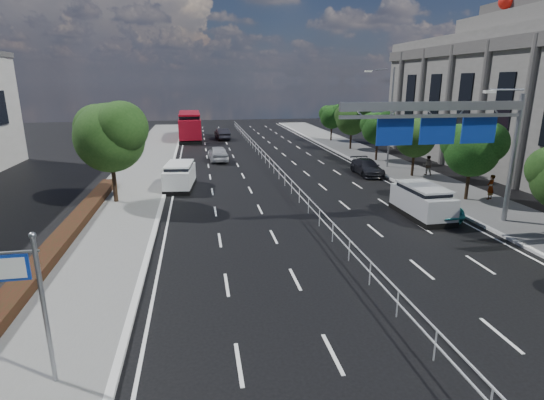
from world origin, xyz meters
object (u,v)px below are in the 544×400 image
object	(u,v)px
white_minivan	(180,176)
parked_car_dark	(367,167)
near_car_dark	(222,134)
pedestrian_a	(491,187)
parked_car_teal	(431,204)
pedestrian_b	(428,165)
toilet_sign	(21,286)
overhead_gantry	(452,125)
near_car_silver	(218,153)
red_bus	(190,125)
silver_minivan	(422,201)

from	to	relation	value
white_minivan	parked_car_dark	size ratio (longest dim) A/B	1.03
near_car_dark	pedestrian_a	world-z (taller)	pedestrian_a
parked_car_teal	pedestrian_b	world-z (taller)	pedestrian_b
toilet_sign	overhead_gantry	size ratio (longest dim) A/B	0.42
white_minivan	near_car_dark	distance (m)	28.01
parked_car_dark	pedestrian_a	distance (m)	10.59
toilet_sign	near_car_silver	distance (m)	33.16
red_bus	near_car_dark	bearing A→B (deg)	-18.87
pedestrian_b	pedestrian_a	bearing A→B (deg)	115.46
toilet_sign	white_minivan	xyz separation A→B (m)	(3.01, 21.40, -1.99)
white_minivan	near_car_silver	bearing A→B (deg)	78.88
silver_minivan	near_car_silver	bearing A→B (deg)	117.39
toilet_sign	near_car_dark	xyz separation A→B (m)	(7.84, 48.99, -2.19)
toilet_sign	overhead_gantry	distance (m)	20.52
red_bus	parked_car_teal	distance (m)	41.14
toilet_sign	silver_minivan	bearing A→B (deg)	34.20
pedestrian_a	white_minivan	bearing A→B (deg)	-46.61
red_bus	near_car_silver	world-z (taller)	red_bus
overhead_gantry	parked_car_teal	distance (m)	5.31
overhead_gantry	red_bus	world-z (taller)	overhead_gantry
silver_minivan	pedestrian_a	world-z (taller)	silver_minivan
pedestrian_b	red_bus	bearing A→B (deg)	-30.33
near_car_silver	parked_car_dark	xyz separation A→B (m)	(12.35, -8.89, -0.11)
silver_minivan	toilet_sign	bearing A→B (deg)	-146.58
white_minivan	pedestrian_b	size ratio (longest dim) A/B	2.84
white_minivan	pedestrian_a	size ratio (longest dim) A/B	2.76
pedestrian_a	toilet_sign	bearing A→B (deg)	3.52
white_minivan	silver_minivan	xyz separation A→B (m)	(14.44, -9.54, -0.02)
red_bus	parked_car_teal	size ratio (longest dim) A/B	2.48
toilet_sign	white_minivan	size ratio (longest dim) A/B	0.93
toilet_sign	near_car_silver	world-z (taller)	toilet_sign
silver_minivan	pedestrian_a	xyz separation A→B (m)	(6.24, 2.34, 0.04)
parked_car_teal	pedestrian_a	xyz separation A→B (m)	(5.58, 2.20, 0.30)
toilet_sign	red_bus	distance (m)	50.54
silver_minivan	pedestrian_a	size ratio (longest dim) A/B	2.74
parked_car_teal	red_bus	bearing A→B (deg)	114.29
red_bus	pedestrian_b	distance (m)	34.77
toilet_sign	parked_car_dark	distance (m)	30.22
white_minivan	overhead_gantry	bearing A→B (deg)	-31.70
toilet_sign	pedestrian_b	bearing A→B (deg)	43.12
pedestrian_a	pedestrian_b	distance (m)	7.85
parked_car_teal	white_minivan	bearing A→B (deg)	151.51
parked_car_teal	pedestrian_b	distance (m)	11.42
near_car_silver	near_car_dark	xyz separation A→B (m)	(1.42, 16.53, -0.02)
toilet_sign	pedestrian_a	distance (m)	27.69
toilet_sign	parked_car_dark	size ratio (longest dim) A/B	0.95
toilet_sign	silver_minivan	world-z (taller)	toilet_sign
white_minivan	near_car_silver	world-z (taller)	white_minivan
near_car_dark	parked_car_dark	distance (m)	27.67
near_car_silver	parked_car_dark	size ratio (longest dim) A/B	1.00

